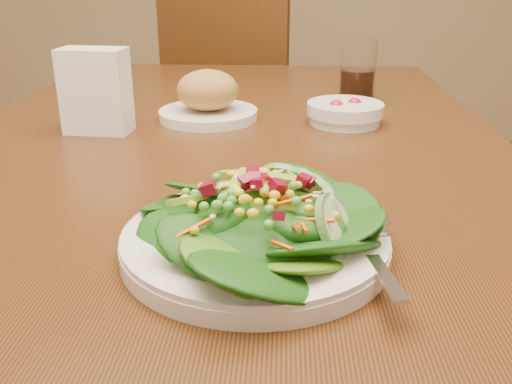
{
  "coord_description": "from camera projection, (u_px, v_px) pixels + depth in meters",
  "views": [
    {
      "loc": [
        0.09,
        -0.88,
        1.02
      ],
      "look_at": [
        0.07,
        -0.36,
        0.81
      ],
      "focal_mm": 40.0,
      "sensor_mm": 36.0,
      "label": 1
    }
  ],
  "objects": [
    {
      "name": "chair_far",
      "position": [
        237.0,
        125.0,
        1.95
      ],
      "size": [
        0.52,
        0.52,
        0.93
      ],
      "rotation": [
        0.0,
        0.0,
        2.9
      ],
      "color": "#472A0C",
      "rests_on": "ground_plane"
    },
    {
      "name": "drinking_glass",
      "position": [
        357.0,
        74.0,
        1.15
      ],
      "size": [
        0.07,
        0.07,
        0.13
      ],
      "color": "silver",
      "rests_on": "dining_table"
    },
    {
      "name": "salad_plate",
      "position": [
        265.0,
        227.0,
        0.55
      ],
      "size": [
        0.27,
        0.26,
        0.08
      ],
      "rotation": [
        0.0,
        0.0,
        0.16
      ],
      "color": "silver",
      "rests_on": "dining_table"
    },
    {
      "name": "bread_plate",
      "position": [
        208.0,
        99.0,
        1.02
      ],
      "size": [
        0.18,
        0.18,
        0.09
      ],
      "color": "silver",
      "rests_on": "dining_table"
    },
    {
      "name": "napkin_holder",
      "position": [
        95.0,
        89.0,
        0.93
      ],
      "size": [
        0.11,
        0.07,
        0.14
      ],
      "rotation": [
        0.0,
        0.0,
        -0.09
      ],
      "color": "white",
      "rests_on": "dining_table"
    },
    {
      "name": "dining_table",
      "position": [
        228.0,
        198.0,
        0.95
      ],
      "size": [
        0.9,
        1.4,
        0.75
      ],
      "color": "#4F2C11",
      "rests_on": "ground_plane"
    },
    {
      "name": "tomato_bowl",
      "position": [
        345.0,
        113.0,
        1.0
      ],
      "size": [
        0.13,
        0.13,
        0.04
      ],
      "color": "silver",
      "rests_on": "dining_table"
    }
  ]
}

